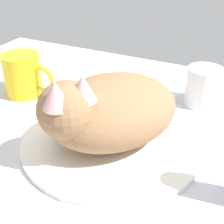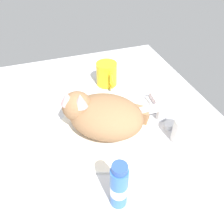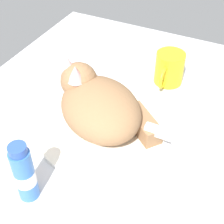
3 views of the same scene
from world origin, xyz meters
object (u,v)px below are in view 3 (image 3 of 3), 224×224
object	(u,v)px
coffee_mug	(169,69)
toothpaste_bottle	(24,174)
cat	(98,104)
soap_bar	(199,131)
rinse_cup	(172,182)
faucet	(174,145)

from	to	relation	value
coffee_mug	toothpaste_bottle	size ratio (longest dim) A/B	0.87
coffee_mug	toothpaste_bottle	xyz separation A→B (cm)	(49.95, -13.01, 2.09)
cat	coffee_mug	world-z (taller)	cat
cat	soap_bar	size ratio (longest dim) A/B	4.11
cat	rinse_cup	bearing A→B (deg)	62.37
cat	toothpaste_bottle	distance (cm)	24.84
cat	soap_bar	distance (cm)	25.04
cat	soap_bar	bearing A→B (deg)	105.46
faucet	soap_bar	size ratio (longest dim) A/B	1.69
soap_bar	toothpaste_bottle	world-z (taller)	toothpaste_bottle
coffee_mug	soap_bar	xyz separation A→B (cm)	(18.80, 14.10, -2.39)
faucet	toothpaste_bottle	bearing A→B (deg)	-44.23
faucet	coffee_mug	xyz separation A→B (cm)	(-26.20, -10.10, 1.95)
cat	toothpaste_bottle	xyz separation A→B (cm)	(24.60, -3.44, -0.35)
faucet	soap_bar	xyz separation A→B (cm)	(-7.41, 4.00, -0.44)
cat	rinse_cup	world-z (taller)	cat
rinse_cup	toothpaste_bottle	distance (cm)	29.16
faucet	toothpaste_bottle	distance (cm)	33.38
coffee_mug	rinse_cup	size ratio (longest dim) A/B	1.53
cat	coffee_mug	bearing A→B (deg)	159.30
cat	toothpaste_bottle	size ratio (longest dim) A/B	2.08
cat	coffee_mug	distance (cm)	27.20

